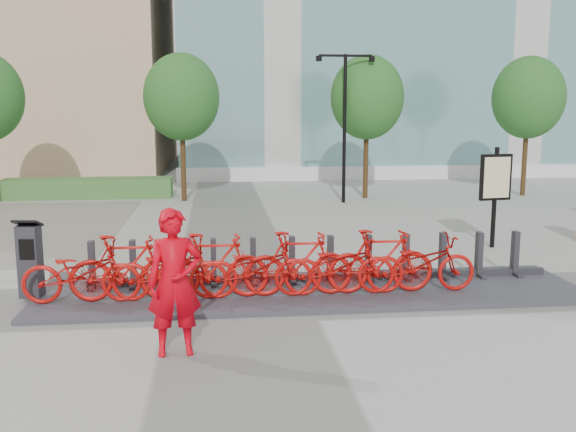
{
  "coord_description": "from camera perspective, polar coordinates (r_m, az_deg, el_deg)",
  "views": [
    {
      "loc": [
        -0.36,
        -10.6,
        3.29
      ],
      "look_at": [
        1.0,
        1.5,
        1.2
      ],
      "focal_mm": 40.0,
      "sensor_mm": 36.0,
      "label": 1
    }
  ],
  "objects": [
    {
      "name": "ground",
      "position": [
        11.11,
        -4.3,
        -7.52
      ],
      "size": [
        120.0,
        120.0,
        0.0
      ],
      "primitive_type": "plane",
      "color": "#9D9D9D"
    },
    {
      "name": "hedge_b",
      "position": [
        24.43,
        -17.33,
        2.39
      ],
      "size": [
        6.0,
        1.2,
        0.7
      ],
      "primitive_type": "cube",
      "color": "#3F7533",
      "rests_on": "ground"
    },
    {
      "name": "tree_1",
      "position": [
        22.63,
        -9.46,
        10.37
      ],
      "size": [
        2.6,
        2.6,
        5.1
      ],
      "color": "#533B1A",
      "rests_on": "ground"
    },
    {
      "name": "tree_2",
      "position": [
        23.23,
        7.04,
        10.41
      ],
      "size": [
        2.6,
        2.6,
        5.1
      ],
      "color": "#533B1A",
      "rests_on": "ground"
    },
    {
      "name": "tree_3",
      "position": [
        25.3,
        20.58,
        9.81
      ],
      "size": [
        2.6,
        2.6,
        5.1
      ],
      "color": "#533B1A",
      "rests_on": "ground"
    },
    {
      "name": "streetlamp",
      "position": [
        22.04,
        5.06,
        9.3
      ],
      "size": [
        2.0,
        0.2,
        5.0
      ],
      "color": "black",
      "rests_on": "ground"
    },
    {
      "name": "dock_pad",
      "position": [
        11.5,
        2.17,
        -6.69
      ],
      "size": [
        9.6,
        2.4,
        0.08
      ],
      "primitive_type": "cube",
      "color": "#383840",
      "rests_on": "ground"
    },
    {
      "name": "dock_rail_posts",
      "position": [
        11.84,
        2.13,
        -3.87
      ],
      "size": [
        8.02,
        0.5,
        0.85
      ],
      "primitive_type": null,
      "color": "#29292E",
      "rests_on": "dock_pad"
    },
    {
      "name": "bike_0",
      "position": [
        11.12,
        -17.89,
        -4.81
      ],
      "size": [
        1.93,
        0.67,
        1.01
      ],
      "primitive_type": "imported",
      "rotation": [
        0.0,
        0.0,
        1.57
      ],
      "color": "#AA0C09",
      "rests_on": "dock_pad"
    },
    {
      "name": "bike_1",
      "position": [
        10.99,
        -14.21,
        -4.51
      ],
      "size": [
        1.87,
        0.53,
        1.13
      ],
      "primitive_type": "imported",
      "rotation": [
        0.0,
        0.0,
        1.57
      ],
      "color": "#AA0C09",
      "rests_on": "dock_pad"
    },
    {
      "name": "bike_2",
      "position": [
        10.92,
        -10.44,
        -4.76
      ],
      "size": [
        1.93,
        0.67,
        1.01
      ],
      "primitive_type": "imported",
      "rotation": [
        0.0,
        0.0,
        1.57
      ],
      "color": "#AA0C09",
      "rests_on": "dock_pad"
    },
    {
      "name": "bike_3",
      "position": [
        10.88,
        -6.66,
        -4.41
      ],
      "size": [
        1.87,
        0.53,
        1.13
      ],
      "primitive_type": "imported",
      "rotation": [
        0.0,
        0.0,
        1.57
      ],
      "color": "#AA0C09",
      "rests_on": "dock_pad"
    },
    {
      "name": "bike_4",
      "position": [
        10.91,
        -2.86,
        -4.62
      ],
      "size": [
        1.93,
        0.67,
        1.01
      ],
      "primitive_type": "imported",
      "rotation": [
        0.0,
        0.0,
        1.57
      ],
      "color": "#AA0C09",
      "rests_on": "dock_pad"
    },
    {
      "name": "bike_5",
      "position": [
        10.97,
        0.91,
        -4.24
      ],
      "size": [
        1.87,
        0.53,
        1.13
      ],
      "primitive_type": "imported",
      "rotation": [
        0.0,
        0.0,
        1.57
      ],
      "color": "#AA0C09",
      "rests_on": "dock_pad"
    },
    {
      "name": "bike_6",
      "position": [
        11.09,
        4.61,
        -4.4
      ],
      "size": [
        1.93,
        0.67,
        1.01
      ],
      "primitive_type": "imported",
      "rotation": [
        0.0,
        0.0,
        1.57
      ],
      "color": "#AA0C09",
      "rests_on": "dock_pad"
    },
    {
      "name": "bike_7",
      "position": [
        11.24,
        8.23,
        -4.0
      ],
      "size": [
        1.87,
        0.53,
        1.13
      ],
      "primitive_type": "imported",
      "rotation": [
        0.0,
        0.0,
        1.57
      ],
      "color": "#AA0C09",
      "rests_on": "dock_pad"
    },
    {
      "name": "bike_8",
      "position": [
        11.45,
        11.72,
        -4.13
      ],
      "size": [
        1.93,
        0.67,
        1.01
      ],
      "primitive_type": "imported",
      "rotation": [
        0.0,
        0.0,
        1.57
      ],
      "color": "#AA0C09",
      "rests_on": "dock_pad"
    },
    {
      "name": "kiosk",
      "position": [
        11.7,
        -21.96,
        -3.62
      ],
      "size": [
        0.46,
        0.4,
        1.36
      ],
      "rotation": [
        0.0,
        0.0,
        -0.13
      ],
      "color": "#29292E",
      "rests_on": "dock_pad"
    },
    {
      "name": "worker_red",
      "position": [
        8.65,
        -10.03,
        -5.84
      ],
      "size": [
        0.77,
        0.55,
        1.98
      ],
      "primitive_type": "imported",
      "rotation": [
        0.0,
        0.0,
        0.11
      ],
      "color": "#C5000E",
      "rests_on": "ground"
    },
    {
      "name": "map_sign",
      "position": [
        15.66,
        17.97,
        2.93
      ],
      "size": [
        0.78,
        0.23,
        2.36
      ],
      "rotation": [
        0.0,
        0.0,
        0.14
      ],
      "color": "black",
      "rests_on": "ground"
    }
  ]
}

